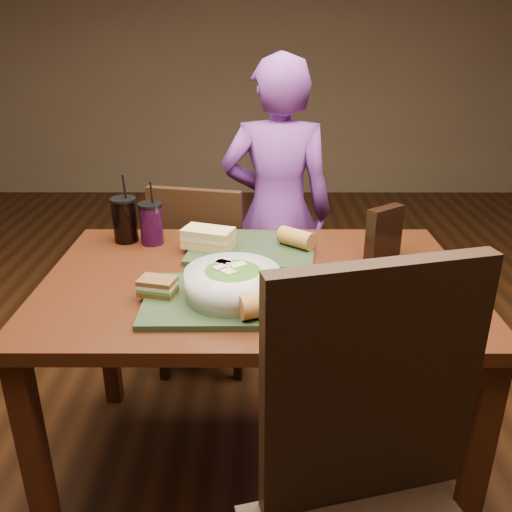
# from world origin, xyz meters

# --- Properties ---
(ground) EXTENTS (6.00, 6.00, 0.00)m
(ground) POSITION_xyz_m (0.00, 0.00, 0.00)
(ground) COLOR #381C0B
(ground) RESTS_ON ground
(dining_table) EXTENTS (1.30, 0.85, 0.75)m
(dining_table) POSITION_xyz_m (0.00, 0.00, 0.66)
(dining_table) COLOR #3F1C0C
(dining_table) RESTS_ON ground
(chair_near) EXTENTS (0.56, 0.57, 1.07)m
(chair_near) POSITION_xyz_m (0.24, -0.73, 0.59)
(chair_near) COLOR black
(chair_near) RESTS_ON ground
(chair_far) EXTENTS (0.45, 0.46, 0.88)m
(chair_far) POSITION_xyz_m (-0.24, 0.61, 0.49)
(chair_far) COLOR black
(chair_far) RESTS_ON ground
(diner) EXTENTS (0.52, 0.36, 1.37)m
(diner) POSITION_xyz_m (0.10, 0.81, 0.69)
(diner) COLOR #71328B
(diner) RESTS_ON ground
(tray_near) EXTENTS (0.42, 0.32, 0.02)m
(tray_near) POSITION_xyz_m (-0.10, -0.17, 0.76)
(tray_near) COLOR #24341B
(tray_near) RESTS_ON dining_table
(tray_far) EXTENTS (0.46, 0.37, 0.02)m
(tray_far) POSITION_xyz_m (-0.01, 0.21, 0.76)
(tray_far) COLOR #24341B
(tray_far) RESTS_ON dining_table
(salad_bowl) EXTENTS (0.27, 0.27, 0.09)m
(salad_bowl) POSITION_xyz_m (-0.06, -0.16, 0.81)
(salad_bowl) COLOR silver
(salad_bowl) RESTS_ON tray_near
(soup_bowl) EXTENTS (0.17, 0.17, 0.06)m
(soup_bowl) POSITION_xyz_m (0.32, -0.18, 0.78)
(soup_bowl) COLOR white
(soup_bowl) RESTS_ON dining_table
(sandwich_near) EXTENTS (0.11, 0.09, 0.05)m
(sandwich_near) POSITION_xyz_m (-0.28, -0.15, 0.79)
(sandwich_near) COLOR #593819
(sandwich_near) RESTS_ON tray_near
(sandwich_far) EXTENTS (0.19, 0.14, 0.07)m
(sandwich_far) POSITION_xyz_m (-0.16, 0.20, 0.80)
(sandwich_far) COLOR tan
(sandwich_far) RESTS_ON tray_far
(baguette_near) EXTENTS (0.15, 0.11, 0.07)m
(baguette_near) POSITION_xyz_m (0.02, -0.27, 0.80)
(baguette_near) COLOR #AD7533
(baguette_near) RESTS_ON tray_near
(baguette_far) EXTENTS (0.13, 0.13, 0.06)m
(baguette_far) POSITION_xyz_m (0.14, 0.21, 0.80)
(baguette_far) COLOR #AD7533
(baguette_far) RESTS_ON tray_far
(cup_cola) EXTENTS (0.09, 0.09, 0.25)m
(cup_cola) POSITION_xyz_m (-0.47, 0.30, 0.83)
(cup_cola) COLOR black
(cup_cola) RESTS_ON dining_table
(cup_berry) EXTENTS (0.08, 0.08, 0.23)m
(cup_berry) POSITION_xyz_m (-0.37, 0.28, 0.83)
(cup_berry) COLOR black
(cup_berry) RESTS_ON dining_table
(chip_bag) EXTENTS (0.13, 0.11, 0.18)m
(chip_bag) POSITION_xyz_m (0.42, 0.15, 0.84)
(chip_bag) COLOR black
(chip_bag) RESTS_ON dining_table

